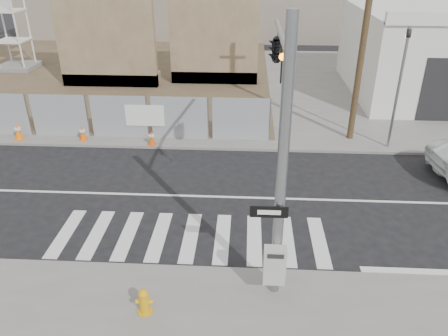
# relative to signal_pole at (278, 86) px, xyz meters

# --- Properties ---
(ground) EXTENTS (100.00, 100.00, 0.00)m
(ground) POSITION_rel_signal_pole_xyz_m (-2.49, 2.05, -4.78)
(ground) COLOR black
(ground) RESTS_ON ground
(sidewalk_far) EXTENTS (50.00, 20.00, 0.12)m
(sidewalk_far) POSITION_rel_signal_pole_xyz_m (-2.49, 16.05, -4.72)
(sidewalk_far) COLOR slate
(sidewalk_far) RESTS_ON ground
(signal_pole) EXTENTS (0.96, 5.87, 7.00)m
(signal_pole) POSITION_rel_signal_pole_xyz_m (0.00, 0.00, 0.00)
(signal_pole) COLOR gray
(signal_pole) RESTS_ON sidewalk_near
(far_signal_pole) EXTENTS (0.16, 0.20, 5.60)m
(far_signal_pole) POSITION_rel_signal_pole_xyz_m (5.51, 6.65, -1.30)
(far_signal_pole) COLOR gray
(far_signal_pole) RESTS_ON sidewalk_far
(concrete_wall_left) EXTENTS (6.00, 1.30, 8.00)m
(concrete_wall_left) POSITION_rel_signal_pole_xyz_m (-9.49, 15.13, -1.40)
(concrete_wall_left) COLOR brown
(concrete_wall_left) RESTS_ON sidewalk_far
(concrete_wall_right) EXTENTS (5.50, 1.30, 8.00)m
(concrete_wall_right) POSITION_rel_signal_pole_xyz_m (-2.99, 16.13, -1.40)
(concrete_wall_right) COLOR brown
(concrete_wall_right) RESTS_ON sidewalk_far
(utility_pole_right) EXTENTS (1.60, 0.28, 10.00)m
(utility_pole_right) POSITION_rel_signal_pole_xyz_m (4.01, 7.55, 0.42)
(utility_pole_right) COLOR #4E3D24
(utility_pole_right) RESTS_ON sidewalk_far
(fire_hydrant) EXTENTS (0.45, 0.45, 0.70)m
(fire_hydrant) POSITION_rel_signal_pole_xyz_m (-3.21, -3.74, -4.31)
(fire_hydrant) COLOR orange
(fire_hydrant) RESTS_ON sidewalk_near
(traffic_cone_b) EXTENTS (0.46, 0.46, 0.79)m
(traffic_cone_b) POSITION_rel_signal_pole_xyz_m (-11.37, 6.52, -4.28)
(traffic_cone_b) COLOR orange
(traffic_cone_b) RESTS_ON sidewalk_far
(traffic_cone_c) EXTENTS (0.43, 0.43, 0.69)m
(traffic_cone_c) POSITION_rel_signal_pole_xyz_m (-8.36, 6.60, -4.32)
(traffic_cone_c) COLOR #F3590C
(traffic_cone_c) RESTS_ON sidewalk_far
(traffic_cone_d) EXTENTS (0.42, 0.42, 0.68)m
(traffic_cone_d) POSITION_rel_signal_pole_xyz_m (-5.09, 6.27, -4.33)
(traffic_cone_d) COLOR #E14F0B
(traffic_cone_d) RESTS_ON sidewalk_far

